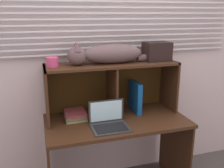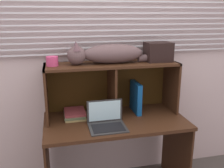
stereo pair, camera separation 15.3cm
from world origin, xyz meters
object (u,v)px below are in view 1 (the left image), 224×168
book_stack (75,115)px  storage_box (157,51)px  small_basket (52,62)px  binder_upright (135,97)px  cat (108,54)px  laptop (109,122)px

book_stack → storage_box: 0.97m
book_stack → small_basket: bearing=179.7°
book_stack → binder_upright: bearing=0.1°
binder_upright → storage_box: storage_box is taller
cat → storage_box: (0.48, 0.00, 0.00)m
laptop → book_stack: laptop is taller
binder_upright → book_stack: 0.60m
binder_upright → storage_box: size_ratio=1.25×
laptop → book_stack: bearing=133.9°
binder_upright → book_stack: size_ratio=1.21×
binder_upright → book_stack: (-0.59, -0.00, -0.12)m
laptop → storage_box: storage_box is taller
laptop → storage_box: bearing=25.3°
laptop → binder_upright: bearing=37.3°
cat → book_stack: size_ratio=3.72×
binder_upright → storage_box: bearing=0.0°
laptop → book_stack: (-0.25, 0.26, -0.01)m
storage_box → laptop: bearing=-154.7°
book_stack → storage_box: size_ratio=1.03×
book_stack → small_basket: 0.53m
cat → laptop: cat is taller
storage_box → cat: bearing=180.0°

